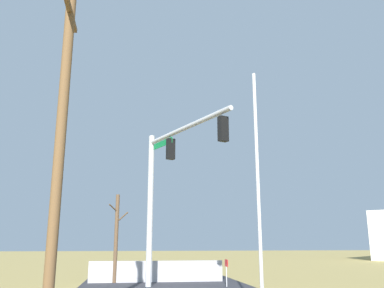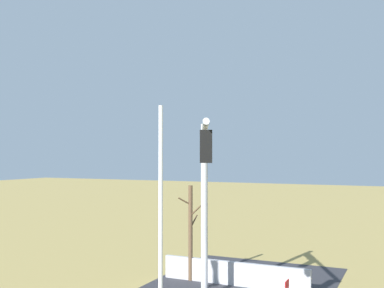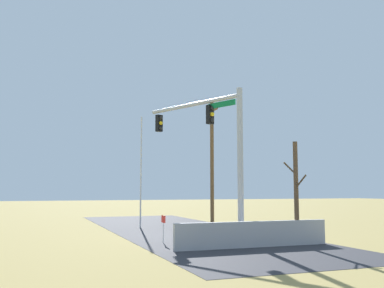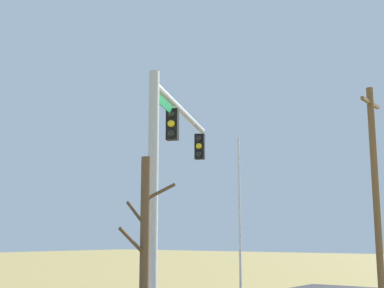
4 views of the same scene
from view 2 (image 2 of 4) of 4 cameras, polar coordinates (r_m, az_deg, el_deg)
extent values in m
cube|color=#A8A8AD|center=(21.99, 5.12, -15.47)|extent=(0.20, 6.90, 1.06)
cylinder|color=#B2B5BA|center=(19.64, 1.51, -8.08)|extent=(0.28, 0.28, 7.19)
cylinder|color=#B2B5BA|center=(16.30, 1.60, 1.98)|extent=(5.99, 2.81, 0.20)
cube|color=#0F7238|center=(18.36, 1.53, 0.73)|extent=(1.66, 0.76, 0.28)
cube|color=black|center=(17.57, 1.56, -0.54)|extent=(0.37, 0.43, 0.96)
sphere|color=black|center=(17.73, 1.55, 0.42)|extent=(0.22, 0.22, 0.22)
sphere|color=yellow|center=(17.72, 1.55, -0.55)|extent=(0.22, 0.22, 0.22)
sphere|color=black|center=(17.72, 1.55, -1.52)|extent=(0.22, 0.22, 0.22)
cube|color=black|center=(13.56, 1.71, -0.30)|extent=(0.37, 0.43, 0.96)
sphere|color=black|center=(13.72, 1.71, 0.94)|extent=(0.22, 0.22, 0.22)
sphere|color=yellow|center=(13.71, 1.71, -0.31)|extent=(0.22, 0.22, 0.22)
sphere|color=black|center=(13.71, 1.71, -1.56)|extent=(0.22, 0.22, 0.22)
cylinder|color=silver|center=(10.85, -3.86, -14.04)|extent=(0.10, 0.10, 7.02)
cylinder|color=brown|center=(22.39, -0.19, -10.79)|extent=(0.20, 0.20, 4.46)
cylinder|color=brown|center=(22.65, 0.21, -9.45)|extent=(0.78, 0.07, 0.57)
cylinder|color=brown|center=(22.07, -0.93, -6.99)|extent=(0.54, 0.47, 0.39)
cylinder|color=brown|center=(22.10, 0.44, -8.15)|extent=(0.12, 0.61, 0.55)
cube|color=red|center=(18.51, 11.51, -16.47)|extent=(0.56, 0.02, 0.32)
camera|label=1|loc=(9.66, -77.47, -23.94)|focal=37.83mm
camera|label=3|loc=(36.39, 27.32, -6.81)|focal=40.71mm
camera|label=4|loc=(32.86, -5.67, -6.79)|focal=49.01mm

